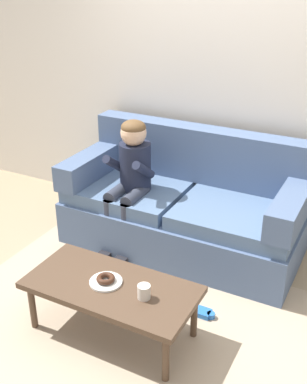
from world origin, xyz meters
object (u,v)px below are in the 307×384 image
(donut, at_px, (106,279))
(mug, at_px, (144,292))
(coffee_table, at_px, (111,290))
(person_child, at_px, (131,173))
(toy_controller, at_px, (199,312))
(couch, at_px, (185,208))

(donut, xyz_separation_m, mug, (0.29, -0.02, 0.01))
(coffee_table, bearing_deg, donut, 176.85)
(mug, bearing_deg, person_child, 123.52)
(person_child, bearing_deg, toy_controller, -34.24)
(toy_controller, bearing_deg, coffee_table, -115.86)
(donut, relative_size, mug, 1.33)
(coffee_table, relative_size, donut, 9.15)
(person_child, distance_m, donut, 1.13)
(mug, relative_size, toy_controller, 0.40)
(person_child, bearing_deg, coffee_table, -66.61)
(couch, xyz_separation_m, mug, (0.29, -1.25, 0.08))
(coffee_table, distance_m, donut, 0.08)
(coffee_table, relative_size, toy_controller, 4.86)
(couch, bearing_deg, donut, -89.99)
(person_child, xyz_separation_m, toy_controller, (0.89, -0.60, -0.65))
(coffee_table, distance_m, toy_controller, 0.69)
(couch, height_order, person_child, person_child)
(couch, xyz_separation_m, donut, (0.00, -1.23, 0.07))
(donut, bearing_deg, couch, 90.01)
(couch, height_order, coffee_table, couch)
(person_child, height_order, donut, person_child)
(couch, xyz_separation_m, person_child, (-0.40, -0.21, 0.32))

